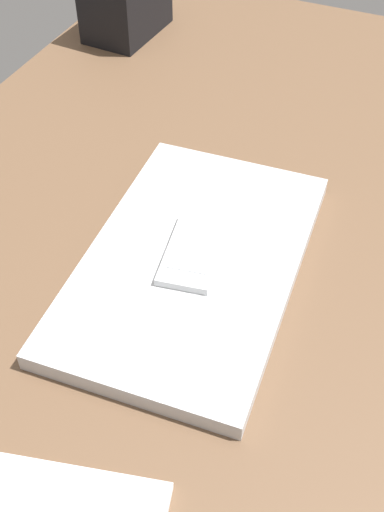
# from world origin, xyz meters

# --- Properties ---
(desk_surface) EXTENTS (1.20, 0.80, 0.03)m
(desk_surface) POSITION_xyz_m (0.00, 0.00, 0.01)
(desk_surface) COLOR brown
(desk_surface) RESTS_ON ground
(laptop_closed) EXTENTS (0.35, 0.23, 0.02)m
(laptop_closed) POSITION_xyz_m (0.06, -0.00, 0.04)
(laptop_closed) COLOR #B7BABC
(laptop_closed) RESTS_ON desk_surface
(cell_phone_on_laptop) EXTENTS (0.11, 0.07, 0.01)m
(cell_phone_on_laptop) POSITION_xyz_m (0.06, 0.00, 0.05)
(cell_phone_on_laptop) COLOR silver
(cell_phone_on_laptop) RESTS_ON laptop_closed
(desk_organizer) EXTENTS (0.14, 0.10, 0.10)m
(desk_organizer) POSITION_xyz_m (-0.38, -0.30, 0.08)
(desk_organizer) COLOR black
(desk_organizer) RESTS_ON desk_surface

